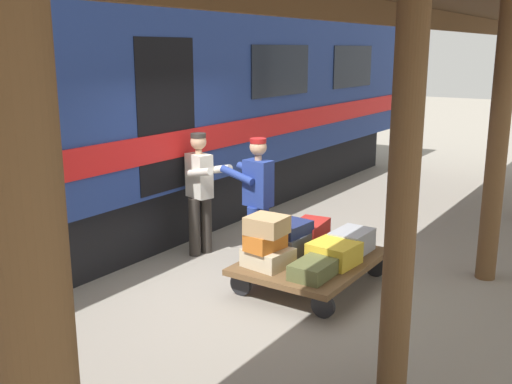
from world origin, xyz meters
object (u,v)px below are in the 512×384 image
object	(u,v)px
suitcase_tan_vintage	(267,225)
porter_in_overalls	(257,198)
train_car	(89,102)
luggage_cart	(311,262)
suitcase_navy_fabric	(291,228)
suitcase_yellow_case	(334,253)
suitcase_cream_canvas	(268,257)
suitcase_red_plastic	(309,233)
suitcase_orange_carryall	(265,241)
suitcase_slate_roller	(290,244)
suitcase_olive_duffel	(314,269)
porter_by_door	(200,190)
suitcase_gray_aluminum	(352,241)

from	to	relation	value
suitcase_tan_vintage	porter_in_overalls	world-z (taller)	porter_in_overalls
train_car	luggage_cart	xyz separation A→B (m)	(-3.59, -0.16, -1.77)
porter_in_overalls	suitcase_navy_fabric	bearing A→B (deg)	160.85
suitcase_tan_vintage	suitcase_yellow_case	bearing A→B (deg)	-136.98
suitcase_navy_fabric	suitcase_cream_canvas	bearing A→B (deg)	87.74
luggage_cart	suitcase_red_plastic	distance (m)	0.61
suitcase_cream_canvas	porter_in_overalls	world-z (taller)	porter_in_overalls
luggage_cart	suitcase_yellow_case	distance (m)	0.35
suitcase_red_plastic	luggage_cart	bearing A→B (deg)	121.62
suitcase_yellow_case	suitcase_orange_carryall	xyz separation A→B (m)	(0.62, 0.52, 0.18)
suitcase_red_plastic	suitcase_tan_vintage	world-z (taller)	suitcase_tan_vintage
suitcase_slate_roller	suitcase_navy_fabric	distance (m)	0.20
suitcase_olive_duffel	suitcase_navy_fabric	bearing A→B (deg)	-39.85
luggage_cart	suitcase_slate_roller	bearing A→B (deg)	0.00
suitcase_red_plastic	porter_by_door	distance (m)	1.62
suitcase_cream_canvas	suitcase_orange_carryall	size ratio (longest dim) A/B	1.06
suitcase_slate_roller	suitcase_gray_aluminum	size ratio (longest dim) A/B	1.06
train_car	suitcase_cream_canvas	xyz separation A→B (m)	(-3.29, 0.33, -1.61)
suitcase_orange_carryall	suitcase_navy_fabric	bearing A→B (deg)	-94.20
suitcase_orange_carryall	suitcase_navy_fabric	size ratio (longest dim) A/B	0.93
suitcase_red_plastic	porter_in_overalls	bearing A→B (deg)	22.77
suitcase_gray_aluminum	suitcase_tan_vintage	size ratio (longest dim) A/B	1.33
suitcase_gray_aluminum	suitcase_orange_carryall	xyz separation A→B (m)	(0.62, 1.01, 0.17)
suitcase_navy_fabric	porter_in_overalls	xyz separation A→B (m)	(0.65, -0.23, 0.25)
suitcase_yellow_case	train_car	bearing A→B (deg)	2.39
porter_by_door	suitcase_yellow_case	bearing A→B (deg)	175.91
suitcase_cream_canvas	porter_in_overalls	xyz separation A→B (m)	(0.63, -0.71, 0.48)
suitcase_cream_canvas	suitcase_tan_vintage	xyz separation A→B (m)	(-0.02, 0.06, 0.41)
suitcase_navy_fabric	suitcase_gray_aluminum	bearing A→B (deg)	-139.87
porter_by_door	suitcase_cream_canvas	bearing A→B (deg)	157.08
suitcase_gray_aluminum	suitcase_red_plastic	xyz separation A→B (m)	(0.60, 0.00, 0.01)
suitcase_gray_aluminum	suitcase_red_plastic	bearing A→B (deg)	0.00
suitcase_red_plastic	suitcase_orange_carryall	world-z (taller)	suitcase_orange_carryall
suitcase_tan_vintage	suitcase_navy_fabric	world-z (taller)	suitcase_tan_vintage
suitcase_cream_canvas	suitcase_navy_fabric	bearing A→B (deg)	-92.26
train_car	porter_by_door	size ratio (longest dim) A/B	9.59
suitcase_slate_roller	suitcase_yellow_case	distance (m)	0.60
suitcase_orange_carryall	porter_by_door	xyz separation A→B (m)	(1.50, -0.67, 0.27)
train_car	suitcase_tan_vintage	size ratio (longest dim) A/B	38.99
porter_in_overalls	porter_by_door	distance (m)	0.89
suitcase_cream_canvas	suitcase_navy_fabric	xyz separation A→B (m)	(-0.02, -0.49, 0.23)
train_car	luggage_cart	distance (m)	4.01
porter_in_overalls	luggage_cart	bearing A→B (deg)	166.52
suitcase_gray_aluminum	suitcase_cream_canvas	bearing A→B (deg)	58.38
suitcase_olive_duffel	suitcase_tan_vintage	xyz separation A→B (m)	(0.59, 0.06, 0.42)
suitcase_navy_fabric	porter_by_door	bearing A→B (deg)	-5.72
luggage_cart	suitcase_slate_roller	xyz separation A→B (m)	(0.30, 0.00, 0.18)
luggage_cart	suitcase_tan_vintage	xyz separation A→B (m)	(0.28, 0.55, 0.56)
suitcase_olive_duffel	suitcase_gray_aluminum	bearing A→B (deg)	-90.00
suitcase_red_plastic	suitcase_orange_carryall	bearing A→B (deg)	88.93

